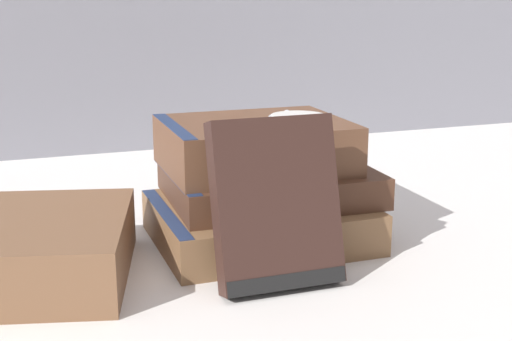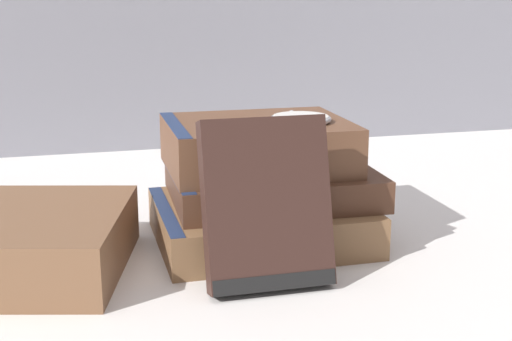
{
  "view_description": "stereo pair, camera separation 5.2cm",
  "coord_description": "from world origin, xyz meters",
  "px_view_note": "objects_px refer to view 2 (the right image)",
  "views": [
    {
      "loc": [
        -0.18,
        -0.57,
        0.23
      ],
      "look_at": [
        0.02,
        0.0,
        0.07
      ],
      "focal_mm": 50.0,
      "sensor_mm": 36.0,
      "label": 1
    },
    {
      "loc": [
        -0.13,
        -0.58,
        0.23
      ],
      "look_at": [
        0.02,
        0.0,
        0.07
      ],
      "focal_mm": 50.0,
      "sensor_mm": 36.0,
      "label": 2
    }
  ],
  "objects_px": {
    "book_flat_bottom": "(255,222)",
    "book_leaning_front": "(267,210)",
    "book_flat_middle": "(266,184)",
    "book_flat_top": "(252,145)",
    "pocket_watch": "(301,119)"
  },
  "relations": [
    {
      "from": "book_flat_bottom",
      "to": "book_flat_middle",
      "type": "xyz_separation_m",
      "value": [
        0.01,
        0.01,
        0.03
      ]
    },
    {
      "from": "book_flat_middle",
      "to": "book_flat_top",
      "type": "height_order",
      "value": "book_flat_top"
    },
    {
      "from": "book_flat_middle",
      "to": "book_leaning_front",
      "type": "bearing_deg",
      "value": -103.37
    },
    {
      "from": "book_flat_top",
      "to": "pocket_watch",
      "type": "xyz_separation_m",
      "value": [
        0.04,
        -0.02,
        0.03
      ]
    },
    {
      "from": "book_leaning_front",
      "to": "pocket_watch",
      "type": "xyz_separation_m",
      "value": [
        0.06,
        0.1,
        0.05
      ]
    },
    {
      "from": "book_flat_middle",
      "to": "book_flat_top",
      "type": "distance_m",
      "value": 0.04
    },
    {
      "from": "pocket_watch",
      "to": "book_flat_bottom",
      "type": "bearing_deg",
      "value": -178.72
    },
    {
      "from": "book_flat_bottom",
      "to": "book_flat_top",
      "type": "xyz_separation_m",
      "value": [
        0.0,
        0.02,
        0.07
      ]
    },
    {
      "from": "book_flat_bottom",
      "to": "book_flat_top",
      "type": "relative_size",
      "value": 1.14
    },
    {
      "from": "book_flat_bottom",
      "to": "book_flat_top",
      "type": "distance_m",
      "value": 0.07
    },
    {
      "from": "book_flat_top",
      "to": "book_flat_middle",
      "type": "bearing_deg",
      "value": -17.12
    },
    {
      "from": "book_flat_top",
      "to": "pocket_watch",
      "type": "height_order",
      "value": "pocket_watch"
    },
    {
      "from": "book_leaning_front",
      "to": "pocket_watch",
      "type": "height_order",
      "value": "book_leaning_front"
    },
    {
      "from": "book_flat_bottom",
      "to": "book_flat_middle",
      "type": "height_order",
      "value": "book_flat_middle"
    },
    {
      "from": "book_flat_bottom",
      "to": "book_leaning_front",
      "type": "height_order",
      "value": "book_leaning_front"
    }
  ]
}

